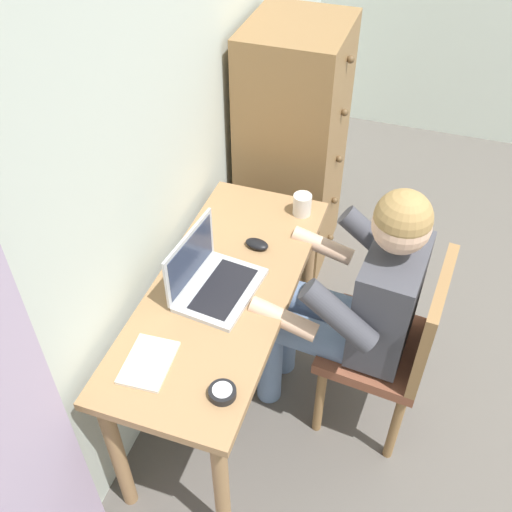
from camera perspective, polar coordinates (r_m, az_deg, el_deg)
wall_back at (r=2.46m, az=-6.48°, el=16.29°), size 4.80×0.05×2.50m
desk at (r=2.33m, az=-3.13°, el=-4.96°), size 1.27×0.52×0.73m
dresser at (r=3.12m, az=3.56°, el=10.14°), size 0.55×0.50×1.32m
chair at (r=2.41m, az=13.26°, el=-8.19°), size 0.45×0.44×0.90m
person_seated at (r=2.28m, az=9.52°, el=-4.02°), size 0.56×0.61×1.21m
laptop at (r=2.21m, az=-4.42°, el=-2.18°), size 0.36×0.29×0.24m
computer_mouse at (r=2.40m, az=0.09°, el=1.16°), size 0.07×0.11×0.03m
desk_clock at (r=1.93m, az=-3.27°, el=-13.03°), size 0.09×0.09×0.03m
notebook_pad at (r=2.03m, az=-10.34°, el=-10.08°), size 0.22×0.16×0.01m
coffee_mug at (r=2.56m, az=4.51°, el=5.02°), size 0.12×0.08×0.09m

